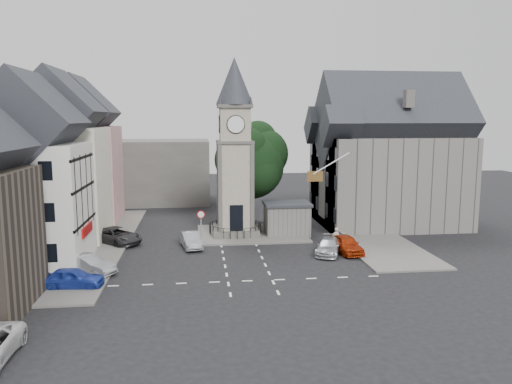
{
  "coord_description": "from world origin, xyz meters",
  "views": [
    {
      "loc": [
        -3.33,
        -37.64,
        10.86
      ],
      "look_at": [
        1.61,
        5.0,
        4.48
      ],
      "focal_mm": 35.0,
      "sensor_mm": 36.0,
      "label": 1
    }
  ],
  "objects": [
    {
      "name": "car_island_east",
      "position": [
        7.0,
        0.5,
        0.62
      ],
      "size": [
        3.27,
        4.62,
        1.24
      ],
      "primitive_type": "imported",
      "rotation": [
        0.0,
        0.0,
        -0.4
      ],
      "color": "#ADB0B5",
      "rests_on": "ground"
    },
    {
      "name": "pavement_east",
      "position": [
        12.0,
        8.0,
        0.07
      ],
      "size": [
        6.0,
        26.0,
        0.14
      ],
      "primitive_type": "cube",
      "color": "#595651",
      "rests_on": "ground"
    },
    {
      "name": "east_building",
      "position": [
        15.59,
        11.0,
        6.26
      ],
      "size": [
        14.4,
        11.4,
        12.6
      ],
      "color": "#66635E",
      "rests_on": "ground"
    },
    {
      "name": "flagpole",
      "position": [
        8.0,
        4.0,
        7.0
      ],
      "size": [
        3.68,
        0.1,
        2.74
      ],
      "color": "white",
      "rests_on": "ground"
    },
    {
      "name": "car_east_red",
      "position": [
        8.5,
        0.64,
        0.72
      ],
      "size": [
        2.16,
        4.4,
        1.44
      ],
      "primitive_type": "imported",
      "rotation": [
        0.0,
        0.0,
        0.11
      ],
      "color": "#9E2608",
      "rests_on": "ground"
    },
    {
      "name": "pedestrian",
      "position": [
        8.0,
        2.0,
        0.9
      ],
      "size": [
        0.77,
        0.63,
        1.81
      ],
      "primitive_type": "imported",
      "rotation": [
        0.0,
        0.0,
        3.49
      ],
      "color": "#B5A395",
      "rests_on": "ground"
    },
    {
      "name": "stone_shelter",
      "position": [
        4.8,
        7.5,
        1.55
      ],
      "size": [
        4.3,
        3.3,
        3.08
      ],
      "color": "#66635E",
      "rests_on": "ground"
    },
    {
      "name": "backdrop_west",
      "position": [
        -12.0,
        28.0,
        4.0
      ],
      "size": [
        20.0,
        10.0,
        8.0
      ],
      "primitive_type": "cube",
      "color": "#4C4944",
      "rests_on": "ground"
    },
    {
      "name": "clock_tower",
      "position": [
        0.0,
        7.99,
        8.12
      ],
      "size": [
        4.86,
        4.86,
        16.25
      ],
      "color": "#4C4944",
      "rests_on": "ground"
    },
    {
      "name": "car_west_blue",
      "position": [
        -11.5,
        -5.62,
        0.67
      ],
      "size": [
        4.07,
        1.9,
        1.35
      ],
      "primitive_type": "imported",
      "rotation": [
        0.0,
        0.0,
        1.49
      ],
      "color": "#1D35A0",
      "rests_on": "ground"
    },
    {
      "name": "ground",
      "position": [
        0.0,
        0.0,
        0.0
      ],
      "size": [
        120.0,
        120.0,
        0.0
      ],
      "primitive_type": "plane",
      "color": "black",
      "rests_on": "ground"
    },
    {
      "name": "terrace_tudor",
      "position": [
        -15.5,
        0.0,
        6.19
      ],
      "size": [
        8.1,
        7.6,
        12.0
      ],
      "color": "silver",
      "rests_on": "ground"
    },
    {
      "name": "warning_sign_post",
      "position": [
        -3.2,
        5.43,
        2.03
      ],
      "size": [
        0.7,
        0.19,
        2.85
      ],
      "color": "black",
      "rests_on": "ground"
    },
    {
      "name": "pavement_west",
      "position": [
        -12.5,
        6.0,
        0.07
      ],
      "size": [
        6.0,
        30.0,
        0.14
      ],
      "primitive_type": "cube",
      "color": "#595651",
      "rests_on": "ground"
    },
    {
      "name": "town_tree",
      "position": [
        2.0,
        13.0,
        6.97
      ],
      "size": [
        7.2,
        7.2,
        10.8
      ],
      "color": "black",
      "rests_on": "ground"
    },
    {
      "name": "terrace_pink",
      "position": [
        -15.5,
        16.0,
        6.58
      ],
      "size": [
        8.1,
        7.6,
        12.8
      ],
      "color": "tan",
      "rests_on": "ground"
    },
    {
      "name": "road_markings",
      "position": [
        0.0,
        -5.5,
        0.01
      ],
      "size": [
        20.0,
        8.0,
        0.01
      ],
      "primitive_type": "cube",
      "color": "silver",
      "rests_on": "ground"
    },
    {
      "name": "car_island_silver",
      "position": [
        -4.1,
        3.78,
        0.66
      ],
      "size": [
        2.2,
        4.21,
        1.32
      ],
      "primitive_type": "imported",
      "rotation": [
        0.0,
        0.0,
        0.21
      ],
      "color": "#9B9EA3",
      "rests_on": "ground"
    },
    {
      "name": "car_west_grey",
      "position": [
        -10.55,
        5.87,
        0.71
      ],
      "size": [
        5.29,
        5.23,
        1.42
      ],
      "primitive_type": "imported",
      "rotation": [
        0.0,
        0.0,
        0.8
      ],
      "color": "#28272A",
      "rests_on": "ground"
    },
    {
      "name": "car_west_silver",
      "position": [
        -11.15,
        -2.79,
        0.69
      ],
      "size": [
        4.34,
        3.31,
        1.37
      ],
      "primitive_type": "imported",
      "rotation": [
        0.0,
        0.0,
        1.06
      ],
      "color": "#989AA0",
      "rests_on": "ground"
    },
    {
      "name": "east_boundary_wall",
      "position": [
        9.2,
        10.0,
        0.45
      ],
      "size": [
        0.4,
        16.0,
        0.9
      ],
      "primitive_type": "cube",
      "color": "#66635E",
      "rests_on": "ground"
    },
    {
      "name": "terrace_cream",
      "position": [
        -15.5,
        8.0,
        6.58
      ],
      "size": [
        8.1,
        7.6,
        12.8
      ],
      "color": "beige",
      "rests_on": "ground"
    },
    {
      "name": "central_island",
      "position": [
        1.5,
        8.0,
        0.08
      ],
      "size": [
        10.0,
        8.0,
        0.16
      ],
      "primitive_type": "cube",
      "color": "#595651",
      "rests_on": "ground"
    }
  ]
}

